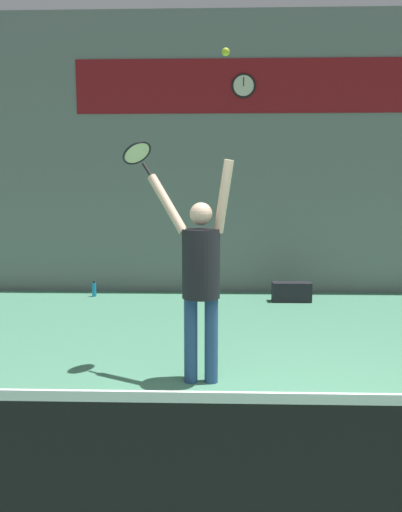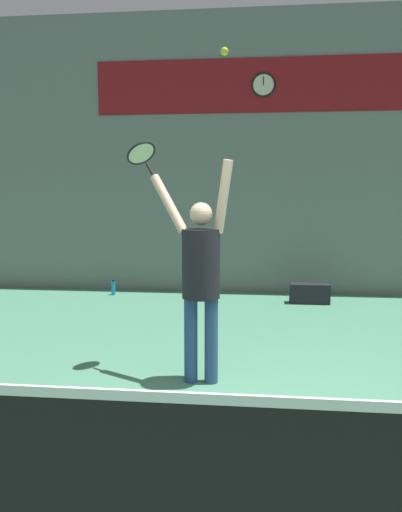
{
  "view_description": "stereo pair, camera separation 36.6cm",
  "coord_description": "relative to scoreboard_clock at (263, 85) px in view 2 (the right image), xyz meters",
  "views": [
    {
      "loc": [
        -0.5,
        -3.29,
        1.85
      ],
      "look_at": [
        -0.64,
        1.38,
        1.24
      ],
      "focal_mm": 35.0,
      "sensor_mm": 36.0,
      "label": 1
    },
    {
      "loc": [
        -0.14,
        -3.27,
        1.85
      ],
      "look_at": [
        -0.64,
        1.38,
        1.24
      ],
      "focal_mm": 35.0,
      "sensor_mm": 36.0,
      "label": 2
    }
  ],
  "objects": [
    {
      "name": "water_bottle",
      "position": [
        -2.63,
        -0.47,
        -3.56
      ],
      "size": [
        0.07,
        0.07,
        0.28
      ],
      "color": "#198CCC",
      "rests_on": "ground_plane"
    },
    {
      "name": "court_net",
      "position": [
        0.03,
        -6.93,
        -3.19
      ],
      "size": [
        7.06,
        0.07,
        1.06
      ],
      "color": "#333333",
      "rests_on": "ground_plane"
    },
    {
      "name": "tennis_racket",
      "position": [
        -1.27,
        -3.98,
        -1.47
      ],
      "size": [
        0.4,
        0.4,
        0.37
      ],
      "color": "black"
    },
    {
      "name": "back_wall",
      "position": [
        0.03,
        0.08,
        -1.19
      ],
      "size": [
        18.0,
        0.1,
        5.0
      ],
      "color": "slate",
      "rests_on": "ground_plane"
    },
    {
      "name": "equipment_bag",
      "position": [
        0.81,
        -0.77,
        -3.53
      ],
      "size": [
        0.65,
        0.24,
        0.33
      ],
      "color": "black",
      "rests_on": "ground_plane"
    },
    {
      "name": "sponsor_banner",
      "position": [
        0.03,
        0.02,
        -0.0
      ],
      "size": [
        5.99,
        0.02,
        0.93
      ],
      "color": "maroon"
    },
    {
      "name": "ground_plane",
      "position": [
        0.03,
        -5.79,
        -3.69
      ],
      "size": [
        18.0,
        18.0,
        0.0
      ],
      "primitive_type": "plane",
      "color": "#4C8C6B"
    },
    {
      "name": "tennis_ball",
      "position": [
        -0.39,
        -4.54,
        -0.63
      ],
      "size": [
        0.07,
        0.07,
        0.07
      ],
      "color": "#CCDB2D"
    },
    {
      "name": "scoreboard_clock",
      "position": [
        0.0,
        0.0,
        0.0
      ],
      "size": [
        0.43,
        0.04,
        0.43
      ],
      "color": "beige"
    },
    {
      "name": "tennis_player",
      "position": [
        -0.62,
        -4.4,
        -2.6
      ],
      "size": [
        0.87,
        0.51,
        2.14
      ],
      "color": "#2D4C7F",
      "rests_on": "ground_plane"
    }
  ]
}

